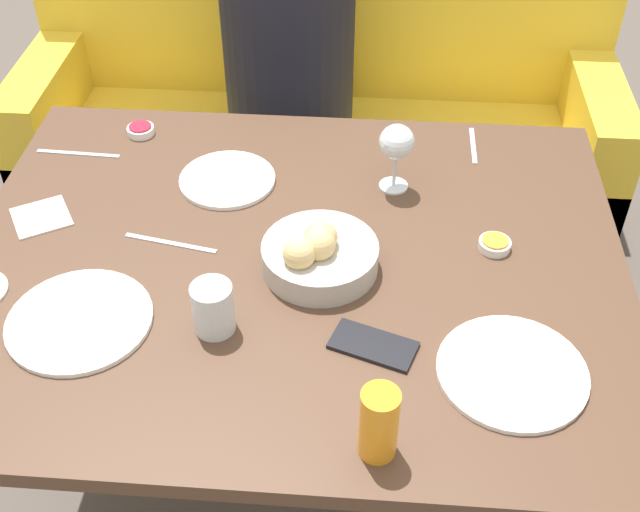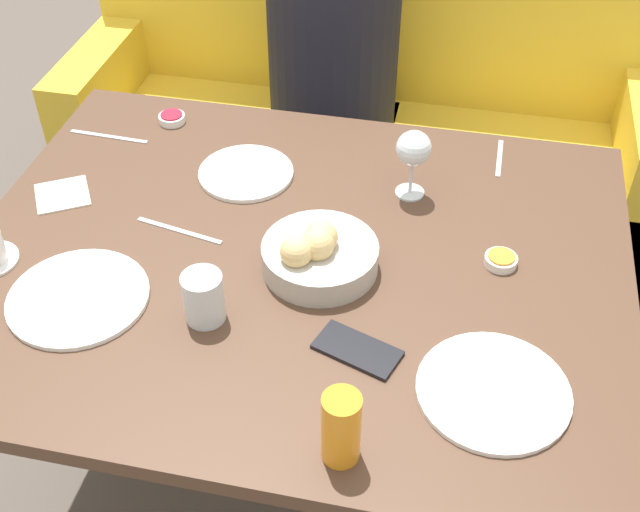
{
  "view_description": "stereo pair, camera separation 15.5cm",
  "coord_description": "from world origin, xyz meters",
  "px_view_note": "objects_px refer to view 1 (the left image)",
  "views": [
    {
      "loc": [
        0.15,
        -1.18,
        1.8
      ],
      "look_at": [
        0.06,
        -0.02,
        0.77
      ],
      "focal_mm": 45.0,
      "sensor_mm": 36.0,
      "label": 1
    },
    {
      "loc": [
        0.3,
        -1.16,
        1.8
      ],
      "look_at": [
        0.06,
        -0.02,
        0.77
      ],
      "focal_mm": 45.0,
      "sensor_mm": 36.0,
      "label": 2
    }
  ],
  "objects_px": {
    "plate_near_right": "(512,372)",
    "jam_bowl_honey": "(495,244)",
    "plate_far_center": "(227,180)",
    "seated_person": "(290,114)",
    "plate_near_left": "(80,320)",
    "fork_silver": "(78,154)",
    "napkin": "(41,217)",
    "cell_phone": "(373,345)",
    "water_tumbler": "(213,308)",
    "jam_bowl_berry": "(141,130)",
    "spoon_coffee": "(473,145)",
    "juice_glass": "(379,423)",
    "couch": "(319,139)",
    "knife_silver": "(171,243)",
    "bread_basket": "(319,254)",
    "wine_glass": "(397,144)"
  },
  "relations": [
    {
      "from": "juice_glass",
      "to": "spoon_coffee",
      "type": "distance_m",
      "value": 0.89
    },
    {
      "from": "seated_person",
      "to": "napkin",
      "type": "bearing_deg",
      "value": -117.34
    },
    {
      "from": "jam_bowl_berry",
      "to": "plate_near_left",
      "type": "bearing_deg",
      "value": -86.3
    },
    {
      "from": "jam_bowl_berry",
      "to": "spoon_coffee",
      "type": "distance_m",
      "value": 0.79
    },
    {
      "from": "water_tumbler",
      "to": "jam_bowl_berry",
      "type": "distance_m",
      "value": 0.68
    },
    {
      "from": "wine_glass",
      "to": "napkin",
      "type": "distance_m",
      "value": 0.77
    },
    {
      "from": "jam_bowl_honey",
      "to": "spoon_coffee",
      "type": "height_order",
      "value": "jam_bowl_honey"
    },
    {
      "from": "fork_silver",
      "to": "plate_near_left",
      "type": "bearing_deg",
      "value": -72.55
    },
    {
      "from": "bread_basket",
      "to": "spoon_coffee",
      "type": "bearing_deg",
      "value": 54.05
    },
    {
      "from": "fork_silver",
      "to": "napkin",
      "type": "distance_m",
      "value": 0.24
    },
    {
      "from": "water_tumbler",
      "to": "napkin",
      "type": "relative_size",
      "value": 0.65
    },
    {
      "from": "plate_near_right",
      "to": "jam_bowl_berry",
      "type": "xyz_separation_m",
      "value": [
        -0.81,
        0.69,
        0.01
      ]
    },
    {
      "from": "plate_near_left",
      "to": "napkin",
      "type": "relative_size",
      "value": 1.74
    },
    {
      "from": "plate_far_center",
      "to": "fork_silver",
      "type": "xyz_separation_m",
      "value": [
        -0.36,
        0.08,
        -0.0
      ]
    },
    {
      "from": "fork_silver",
      "to": "cell_phone",
      "type": "distance_m",
      "value": 0.89
    },
    {
      "from": "cell_phone",
      "to": "water_tumbler",
      "type": "bearing_deg",
      "value": 174.99
    },
    {
      "from": "spoon_coffee",
      "to": "napkin",
      "type": "xyz_separation_m",
      "value": [
        -0.92,
        -0.34,
        0.0
      ]
    },
    {
      "from": "fork_silver",
      "to": "knife_silver",
      "type": "bearing_deg",
      "value": -46.47
    },
    {
      "from": "wine_glass",
      "to": "spoon_coffee",
      "type": "height_order",
      "value": "wine_glass"
    },
    {
      "from": "plate_near_right",
      "to": "napkin",
      "type": "relative_size",
      "value": 1.7
    },
    {
      "from": "seated_person",
      "to": "plate_far_center",
      "type": "bearing_deg",
      "value": -95.34
    },
    {
      "from": "couch",
      "to": "bread_basket",
      "type": "bearing_deg",
      "value": -85.59
    },
    {
      "from": "couch",
      "to": "cell_phone",
      "type": "relative_size",
      "value": 11.07
    },
    {
      "from": "plate_far_center",
      "to": "knife_silver",
      "type": "height_order",
      "value": "plate_far_center"
    },
    {
      "from": "spoon_coffee",
      "to": "couch",
      "type": "bearing_deg",
      "value": 122.45
    },
    {
      "from": "couch",
      "to": "jam_bowl_honey",
      "type": "xyz_separation_m",
      "value": [
        0.43,
        -1.02,
        0.44
      ]
    },
    {
      "from": "plate_near_right",
      "to": "plate_far_center",
      "type": "bearing_deg",
      "value": 138.39
    },
    {
      "from": "plate_near_left",
      "to": "napkin",
      "type": "height_order",
      "value": "plate_near_left"
    },
    {
      "from": "plate_near_left",
      "to": "juice_glass",
      "type": "xyz_separation_m",
      "value": [
        0.55,
        -0.23,
        0.06
      ]
    },
    {
      "from": "plate_far_center",
      "to": "jam_bowl_berry",
      "type": "xyz_separation_m",
      "value": [
        -0.24,
        0.17,
        0.01
      ]
    },
    {
      "from": "jam_bowl_berry",
      "to": "jam_bowl_honey",
      "type": "bearing_deg",
      "value": -23.84
    },
    {
      "from": "plate_far_center",
      "to": "fork_silver",
      "type": "bearing_deg",
      "value": 167.66
    },
    {
      "from": "knife_silver",
      "to": "napkin",
      "type": "height_order",
      "value": "napkin"
    },
    {
      "from": "juice_glass",
      "to": "knife_silver",
      "type": "distance_m",
      "value": 0.63
    },
    {
      "from": "seated_person",
      "to": "plate_near_right",
      "type": "distance_m",
      "value": 1.32
    },
    {
      "from": "plate_near_left",
      "to": "jam_bowl_berry",
      "type": "height_order",
      "value": "jam_bowl_berry"
    },
    {
      "from": "plate_near_left",
      "to": "jam_bowl_berry",
      "type": "relative_size",
      "value": 4.1
    },
    {
      "from": "seated_person",
      "to": "plate_near_left",
      "type": "xyz_separation_m",
      "value": [
        -0.26,
        -1.13,
        0.25
      ]
    },
    {
      "from": "seated_person",
      "to": "jam_bowl_berry",
      "type": "relative_size",
      "value": 18.39
    },
    {
      "from": "plate_near_left",
      "to": "spoon_coffee",
      "type": "bearing_deg",
      "value": 40.04
    },
    {
      "from": "couch",
      "to": "seated_person",
      "type": "distance_m",
      "value": 0.26
    },
    {
      "from": "wine_glass",
      "to": "napkin",
      "type": "height_order",
      "value": "wine_glass"
    },
    {
      "from": "plate_near_right",
      "to": "jam_bowl_honey",
      "type": "distance_m",
      "value": 0.33
    },
    {
      "from": "bread_basket",
      "to": "napkin",
      "type": "distance_m",
      "value": 0.61
    },
    {
      "from": "juice_glass",
      "to": "fork_silver",
      "type": "relative_size",
      "value": 0.68
    },
    {
      "from": "water_tumbler",
      "to": "spoon_coffee",
      "type": "bearing_deg",
      "value": 51.13
    },
    {
      "from": "plate_near_right",
      "to": "plate_far_center",
      "type": "xyz_separation_m",
      "value": [
        -0.57,
        0.51,
        0.0
      ]
    },
    {
      "from": "water_tumbler",
      "to": "couch",
      "type": "bearing_deg",
      "value": 86.03
    },
    {
      "from": "plate_near_right",
      "to": "bread_basket",
      "type": "bearing_deg",
      "value": 145.64
    },
    {
      "from": "plate_near_left",
      "to": "plate_near_right",
      "type": "xyz_separation_m",
      "value": [
        0.77,
        -0.06,
        0.0
      ]
    }
  ]
}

